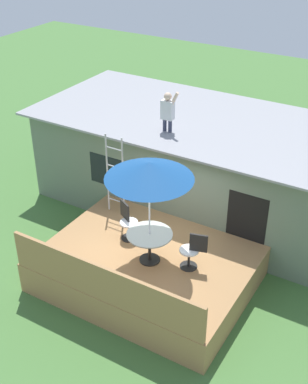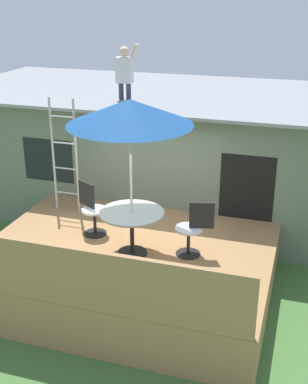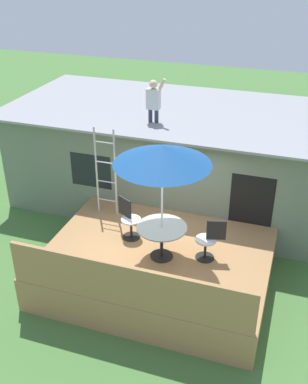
{
  "view_description": "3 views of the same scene",
  "coord_description": "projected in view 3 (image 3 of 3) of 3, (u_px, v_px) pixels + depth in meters",
  "views": [
    {
      "loc": [
        4.94,
        -8.2,
        8.2
      ],
      "look_at": [
        -0.3,
        0.65,
        2.0
      ],
      "focal_mm": 47.75,
      "sensor_mm": 36.0,
      "label": 1
    },
    {
      "loc": [
        2.68,
        -7.2,
        4.87
      ],
      "look_at": [
        0.27,
        0.46,
        1.61
      ],
      "focal_mm": 47.72,
      "sensor_mm": 36.0,
      "label": 2
    },
    {
      "loc": [
        2.53,
        -7.87,
        6.69
      ],
      "look_at": [
        -0.51,
        1.15,
        1.49
      ],
      "focal_mm": 43.34,
      "sensor_mm": 36.0,
      "label": 3
    }
  ],
  "objects": [
    {
      "name": "step_ladder",
      "position": [
        106.0,
        172.0,
        10.84
      ],
      "size": [
        0.52,
        0.04,
        2.2
      ],
      "color": "silver",
      "rests_on": "deck"
    },
    {
      "name": "ground_plane",
      "position": [
        159.0,
        276.0,
        10.46
      ],
      "size": [
        40.0,
        40.0,
        0.0
      ],
      "primitive_type": "plane",
      "color": "#477538"
    },
    {
      "name": "deck_railing",
      "position": [
        126.0,
        286.0,
        8.26
      ],
      "size": [
        4.65,
        0.08,
        0.9
      ],
      "primitive_type": "cube",
      "color": "#A87A4C",
      "rests_on": "deck"
    },
    {
      "name": "person_figure",
      "position": [
        154.0,
        98.0,
        11.16
      ],
      "size": [
        0.47,
        0.2,
        1.11
      ],
      "color": "#33384C",
      "rests_on": "house"
    },
    {
      "name": "patio_chair_left",
      "position": [
        129.0,
        219.0,
        10.25
      ],
      "size": [
        0.58,
        0.44,
        0.92
      ],
      "rotation": [
        0.0,
        0.0,
        -0.5
      ],
      "color": "black",
      "rests_on": "deck"
    },
    {
      "name": "patio_umbrella",
      "position": [
        162.0,
        155.0,
        8.67
      ],
      "size": [
        1.9,
        1.9,
        2.54
      ],
      "color": "silver",
      "rests_on": "deck"
    },
    {
      "name": "house",
      "position": [
        200.0,
        159.0,
        12.79
      ],
      "size": [
        10.5,
        4.5,
        2.72
      ],
      "color": "slate",
      "rests_on": "ground"
    },
    {
      "name": "patio_table",
      "position": [
        162.0,
        233.0,
        9.51
      ],
      "size": [
        1.04,
        1.04,
        0.74
      ],
      "color": "black",
      "rests_on": "deck"
    },
    {
      "name": "patio_chair_right",
      "position": [
        209.0,
        240.0,
        9.53
      ],
      "size": [
        0.61,
        0.44,
        0.92
      ],
      "rotation": [
        0.0,
        0.0,
        -2.87
      ],
      "color": "black",
      "rests_on": "deck"
    },
    {
      "name": "deck",
      "position": [
        159.0,
        262.0,
        10.26
      ],
      "size": [
        4.75,
        3.93,
        0.8
      ],
      "primitive_type": "cube",
      "color": "#A87A4C",
      "rests_on": "ground"
    }
  ]
}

